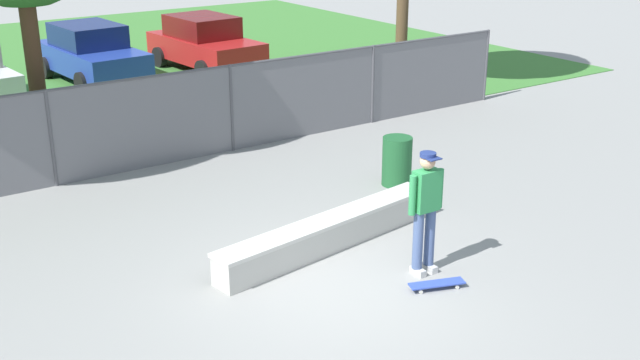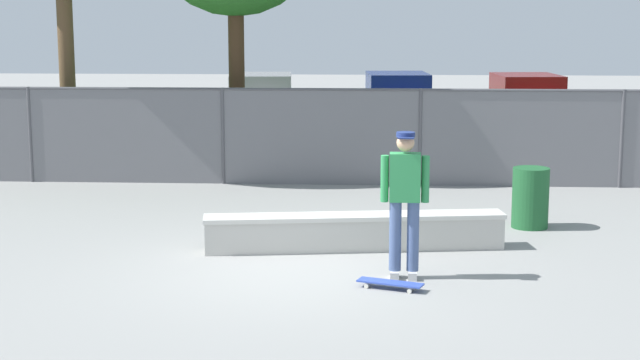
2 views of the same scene
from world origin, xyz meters
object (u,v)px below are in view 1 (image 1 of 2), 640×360
car_red (205,43)px  trash_bin (397,161)px  skateboard (437,284)px  car_blue (91,53)px  concrete_ledge (329,233)px  skateboarder (425,207)px

car_red → trash_bin: (-1.62, -11.13, -0.37)m
skateboard → car_blue: bearing=88.4°
concrete_ledge → car_red: car_red is taller
skateboard → car_red: car_red is taller
skateboarder → skateboard: skateboarder is taller
concrete_ledge → skateboarder: (0.64, -1.46, 0.78)m
concrete_ledge → trash_bin: trash_bin is taller
car_red → trash_bin: 11.26m
skateboarder → concrete_ledge: bearing=113.8°
car_blue → trash_bin: bearing=-81.2°
concrete_ledge → car_red: bearing=71.3°
skateboard → trash_bin: 4.17m
skateboarder → car_red: skateboarder is taller
car_blue → car_red: same height
concrete_ledge → skateboarder: bearing=-66.2°
skateboard → car_red: size_ratio=0.19×
skateboard → car_red: bearing=75.4°
skateboard → trash_bin: (2.20, 3.52, 0.39)m
car_red → concrete_ledge: bearing=-108.7°
skateboarder → car_blue: (0.24, 14.61, -0.19)m
concrete_ledge → skateboard: size_ratio=5.16×
car_blue → trash_bin: car_blue is taller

